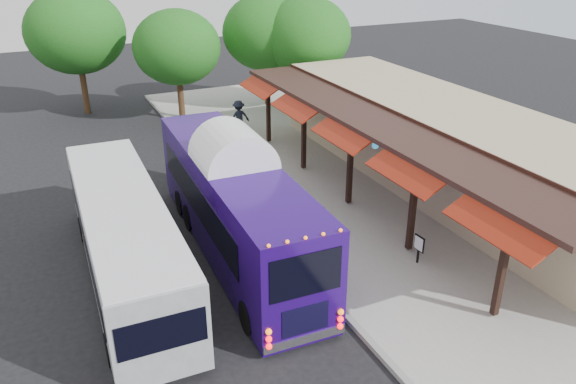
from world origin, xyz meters
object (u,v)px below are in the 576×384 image
ped_b (238,162)px  ped_c (217,137)px  ped_a (329,247)px  sign_board (419,245)px  city_bus (125,235)px  coach_bus (235,201)px  ped_d (239,117)px

ped_b → ped_c: ped_b is taller
ped_a → sign_board: ped_a is taller
ped_b → city_bus: bearing=65.4°
coach_bus → ped_d: coach_bus is taller
city_bus → sign_board: 9.29m
coach_bus → ped_a: (2.05, -2.73, -0.83)m
city_bus → ped_b: (5.71, 5.41, -0.52)m
ped_a → ped_b: ped_a is taller
coach_bus → city_bus: size_ratio=1.06×
ped_c → sign_board: (2.71, -12.31, -0.19)m
coach_bus → ped_c: size_ratio=6.51×
city_bus → ped_b: bearing=44.8°
ped_a → ped_c: ped_a is taller
ped_a → coach_bus: bearing=123.6°
ped_a → sign_board: bearing=-16.8°
city_bus → ped_c: city_bus is taller
ped_b → ped_d: 6.54m
coach_bus → ped_b: bearing=70.5°
city_bus → ped_b: city_bus is taller
city_bus → coach_bus: bearing=4.1°
ped_c → ped_a: bearing=60.1°
coach_bus → sign_board: bearing=-32.6°
city_bus → ped_d: size_ratio=5.93×
coach_bus → ped_c: (2.30, 8.87, -0.91)m
ped_d → sign_board: size_ratio=1.82×
ped_a → ped_c: size_ratio=1.09×
coach_bus → sign_board: (5.01, -3.44, -1.10)m
ped_d → ped_b: bearing=68.1°
coach_bus → ped_d: (4.37, 11.34, -0.87)m
ped_b → ped_a: bearing=112.0°
ped_b → ped_d: bearing=-88.7°
ped_d → sign_board: bearing=91.3°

